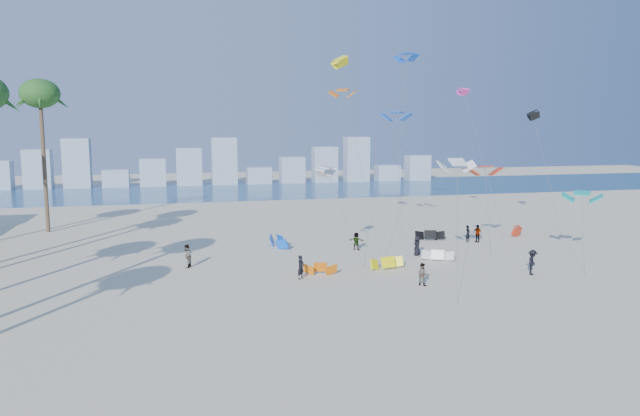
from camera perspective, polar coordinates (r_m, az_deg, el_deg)
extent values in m
plane|color=beige|center=(30.76, 1.67, -12.54)|extent=(220.00, 220.00, 0.00)
plane|color=navy|center=(100.66, -9.26, 1.64)|extent=(220.00, 220.00, 0.00)
imported|color=black|center=(42.53, -1.81, -5.58)|extent=(0.72, 0.71, 1.68)
imported|color=gray|center=(41.48, 9.55, -6.14)|extent=(0.92, 0.94, 1.53)
imported|color=black|center=(50.66, 9.12, -3.52)|extent=(0.94, 0.92, 1.63)
imported|color=gray|center=(57.50, 14.57, -2.32)|extent=(0.78, 1.03, 1.63)
imported|color=black|center=(46.22, 19.34, -4.85)|extent=(1.30, 1.32, 1.82)
imported|color=gray|center=(52.29, 3.43, -3.13)|extent=(1.44, 1.17, 1.54)
imported|color=black|center=(57.42, 13.73, -2.35)|extent=(0.67, 0.62, 1.54)
imported|color=gray|center=(46.86, -12.42, -4.45)|extent=(0.93, 1.04, 1.77)
cylinder|color=#595959|center=(47.00, 2.33, -0.76)|extent=(2.13, 3.37, 7.38)
cylinder|color=#595959|center=(56.46, 7.46, 2.91)|extent=(0.23, 2.64, 11.83)
cylinder|color=#595959|center=(50.74, 15.50, -0.43)|extent=(0.34, 2.32, 7.33)
cylinder|color=#595959|center=(48.22, 3.76, 4.64)|extent=(2.11, 5.54, 16.06)
cylinder|color=#595959|center=(60.97, 15.08, 4.20)|extent=(1.94, 5.67, 14.24)
cylinder|color=#595959|center=(49.24, 23.50, -2.13)|extent=(2.14, 3.60, 5.49)
cylinder|color=#595959|center=(60.92, 1.22, 4.45)|extent=(2.91, 3.25, 14.22)
cylinder|color=#595959|center=(62.51, 20.56, 3.00)|extent=(2.20, 2.71, 11.94)
cylinder|color=#595959|center=(39.79, 12.79, -1.93)|extent=(2.60, 5.70, 8.20)
cylinder|color=#595959|center=(63.34, 7.61, 6.23)|extent=(1.98, 2.91, 18.00)
cylinder|color=brown|center=(66.07, -24.50, 3.80)|extent=(0.40, 0.40, 13.72)
ellipsoid|color=#22561E|center=(66.02, -24.84, 9.75)|extent=(3.80, 3.80, 2.85)
cube|color=#9EADBF|center=(112.20, -24.98, 3.33)|extent=(4.40, 3.00, 6.60)
cube|color=#9EADBF|center=(111.10, -21.87, 3.93)|extent=(4.40, 3.00, 8.40)
cube|color=#9EADBF|center=(110.59, -18.62, 2.66)|extent=(4.40, 3.00, 3.00)
cube|color=#9EADBF|center=(110.16, -15.42, 3.24)|extent=(4.40, 3.00, 4.80)
cube|color=#9EADBF|center=(110.08, -12.20, 3.81)|extent=(4.40, 3.00, 6.60)
cube|color=#9EADBF|center=(110.36, -8.99, 4.37)|extent=(4.40, 3.00, 8.40)
cube|color=#9EADBF|center=(111.23, -5.77, 3.06)|extent=(4.40, 3.00, 3.00)
cube|color=#9EADBF|center=(112.18, -2.63, 3.59)|extent=(4.40, 3.00, 4.80)
cube|color=#9EADBF|center=(113.47, 0.44, 4.11)|extent=(4.40, 3.00, 6.60)
cube|color=#9EADBF|center=(115.09, 3.45, 4.59)|extent=(4.40, 3.00, 8.40)
cube|color=#9EADBF|center=(117.24, 6.34, 3.30)|extent=(4.40, 3.00, 3.00)
cube|color=#9EADBF|center=(119.44, 9.15, 3.76)|extent=(4.40, 3.00, 4.80)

